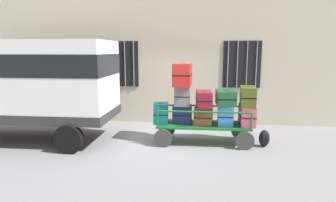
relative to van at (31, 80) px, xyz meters
name	(u,v)px	position (x,y,z in m)	size (l,w,h in m)	color
ground_plane	(167,143)	(3.66, 0.13, -1.67)	(40.00, 40.00, 0.00)	gray
building_wall	(175,49)	(3.67, 2.47, 0.83)	(12.00, 0.38, 5.00)	#BCB29E
van	(31,80)	(0.00, 0.00, 0.00)	(4.41, 1.97, 2.71)	white
luggage_cart	(203,128)	(4.63, 0.24, -1.25)	(2.52, 1.03, 0.52)	#146023
cart_railing	(204,111)	(4.63, 0.24, -0.79)	(2.39, 0.89, 0.43)	#146023
suitcase_left_bottom	(161,113)	(3.50, 0.22, -0.88)	(0.42, 0.53, 0.55)	#0F5960
suitcase_midleft_bottom	(182,114)	(4.06, 0.26, -0.90)	(0.51, 0.42, 0.50)	navy
suitcase_midleft_middle	(182,96)	(4.06, 0.23, -0.39)	(0.41, 0.55, 0.52)	slate
suitcase_midleft_top	(182,74)	(4.06, 0.22, 0.16)	(0.50, 0.82, 0.59)	#B21E1E
suitcase_center_bottom	(203,116)	(4.63, 0.21, -0.92)	(0.52, 0.59, 0.46)	brown
suitcase_center_middle	(204,99)	(4.63, 0.25, -0.48)	(0.44, 0.78, 0.42)	maroon
suitcase_midright_bottom	(225,115)	(5.20, 0.25, -0.88)	(0.41, 0.70, 0.54)	#3372C6
suitcase_midright_middle	(226,97)	(5.20, 0.27, -0.43)	(0.51, 0.78, 0.37)	#194C28
suitcase_right_bottom	(247,115)	(5.76, 0.27, -0.89)	(0.40, 0.77, 0.52)	#CC4C72
suitcase_right_middle	(248,96)	(5.76, 0.27, -0.39)	(0.43, 0.78, 0.49)	#4C5119
backpack	(264,138)	(6.19, 0.07, -1.45)	(0.27, 0.22, 0.44)	black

